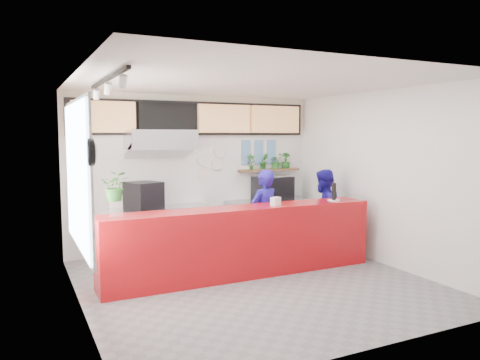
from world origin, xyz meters
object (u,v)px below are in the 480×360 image
object	(u,v)px
staff_right	(323,212)
pepper_mill	(334,191)
staff_center	(264,217)
panini_oven	(144,195)
espresso_machine	(273,188)
service_counter	(243,241)

from	to	relation	value
staff_right	pepper_mill	xyz separation A→B (m)	(-0.22, -0.60, 0.47)
pepper_mill	staff_center	bearing A→B (deg)	154.09
panini_oven	staff_center	world-z (taller)	staff_center
espresso_machine	panini_oven	bearing A→B (deg)	173.48
service_counter	staff_right	bearing A→B (deg)	15.73
panini_oven	espresso_machine	size ratio (longest dim) A/B	0.73
panini_oven	pepper_mill	size ratio (longest dim) A/B	1.81
panini_oven	staff_right	distance (m)	3.32
service_counter	pepper_mill	world-z (taller)	pepper_mill
staff_center	staff_right	bearing A→B (deg)	166.65
service_counter	staff_center	bearing A→B (deg)	36.48
espresso_machine	staff_center	xyz separation A→B (m)	(-0.93, -1.32, -0.32)
staff_right	staff_center	bearing A→B (deg)	-24.60
espresso_machine	service_counter	bearing A→B (deg)	-137.77
panini_oven	staff_right	bearing A→B (deg)	-45.02
staff_center	staff_right	world-z (taller)	staff_center
espresso_machine	staff_center	bearing A→B (deg)	-131.73
service_counter	staff_right	distance (m)	2.03
service_counter	panini_oven	distance (m)	2.20
panini_oven	pepper_mill	world-z (taller)	pepper_mill
staff_center	staff_right	size ratio (longest dim) A/B	1.03
staff_center	panini_oven	bearing A→B (deg)	-53.35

